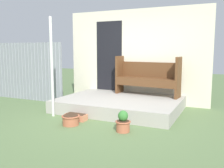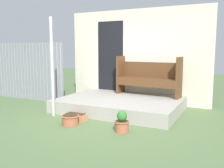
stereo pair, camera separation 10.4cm
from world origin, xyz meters
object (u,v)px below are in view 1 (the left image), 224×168
Objects in this scene: bench at (148,76)px; flower_pot_middle at (123,123)px; support_post at (52,68)px; planter_box_rect at (76,117)px; flower_pot_left at (71,120)px.

bench is 2.34m from flower_pot_middle.
bench is at bearing 49.57° from support_post.
support_post is at bearing 174.37° from planter_box_rect.
flower_pot_left is 0.35m from planter_box_rect.
support_post is 1.30m from flower_pot_left.
support_post is 6.03× the size of flower_pot_left.
flower_pot_middle is (1.85, -0.34, -0.93)m from support_post.
support_post is 1.22m from planter_box_rect.
planter_box_rect is (0.65, -0.06, -1.03)m from support_post.
flower_pot_left reaches higher than planter_box_rect.
bench is at bearing 95.89° from flower_pot_middle.
flower_pot_middle is at bearing 3.06° from flower_pot_left.
planter_box_rect is at bearing 106.25° from flower_pot_left.
bench is (1.62, 1.90, -0.29)m from support_post.
support_post reaches higher than planter_box_rect.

